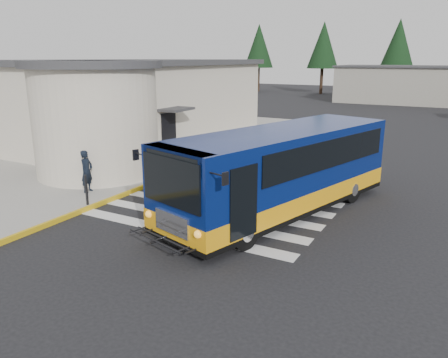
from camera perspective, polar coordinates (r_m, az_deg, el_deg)
The scene contains 9 objects.
ground at distance 15.74m, azimuth 1.41°, elevation -3.20°, with size 140.00×140.00×0.00m, color black.
sidewalk at distance 23.95m, azimuth -13.43°, elevation 3.11°, with size 10.00×34.00×0.15m, color gray.
curb_strip at distance 21.00m, azimuth -3.34°, elevation 1.81°, with size 0.12×34.00×0.16m, color gold.
station_building at distance 26.93m, azimuth -12.54°, elevation 9.88°, with size 12.70×18.70×4.80m.
crosswalk at distance 15.31m, azimuth -1.64°, elevation -3.73°, with size 8.00×5.35×0.01m.
transit_bus at distance 14.56m, azimuth 7.42°, elevation 0.65°, with size 5.52×10.26×2.81m.
pedestrian_a at distance 17.16m, azimuth -17.49°, elevation 0.97°, with size 0.58×0.38×1.60m, color black.
pedestrian_b at distance 19.18m, azimuth -20.50°, elevation 2.17°, with size 0.77×0.60×1.59m, color black.
bollard at distance 15.71m, azimuth -17.53°, elevation -1.37°, with size 0.09×0.09×1.06m, color black.
Camera 1 is at (6.87, -13.23, 5.06)m, focal length 35.00 mm.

